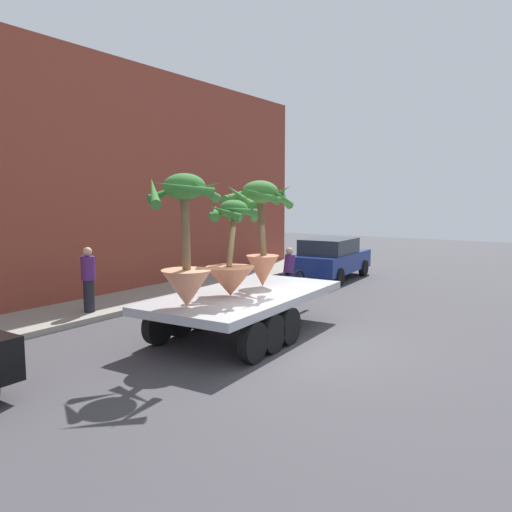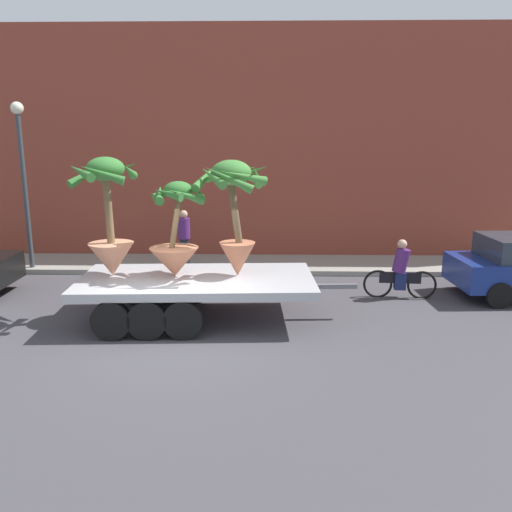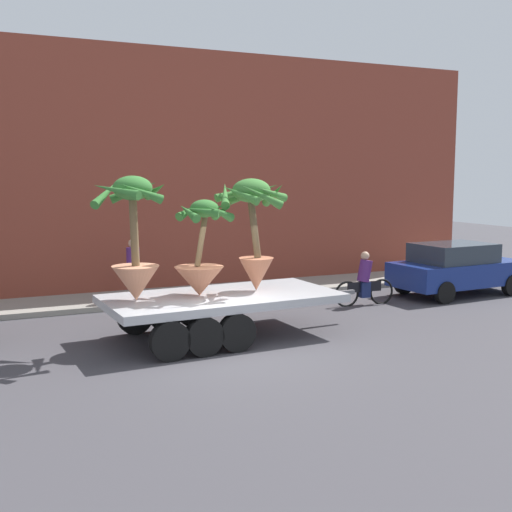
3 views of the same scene
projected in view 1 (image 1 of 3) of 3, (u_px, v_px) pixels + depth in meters
ground_plane at (285, 346)px, 10.72m from camera, size 60.00×60.00×0.00m
sidewalk at (98, 308)px, 14.10m from camera, size 24.00×2.20×0.15m
building_facade at (55, 177)px, 14.63m from camera, size 24.00×1.20×7.45m
flatbed_trailer at (241, 304)px, 11.34m from camera, size 6.22×2.81×0.98m
potted_palm_rear at (261, 225)px, 12.11m from camera, size 1.72×1.74×2.56m
potted_palm_middle at (185, 246)px, 9.85m from camera, size 1.55×1.74×2.62m
potted_palm_front at (232, 259)px, 11.09m from camera, size 1.32×1.34×2.11m
cyclist at (289, 273)px, 16.58m from camera, size 1.84×0.37×1.54m
parked_car at (330, 258)px, 19.45m from camera, size 4.22×2.12×1.58m
pedestrian_near_gate at (88, 278)px, 13.14m from camera, size 0.36×0.36×1.71m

